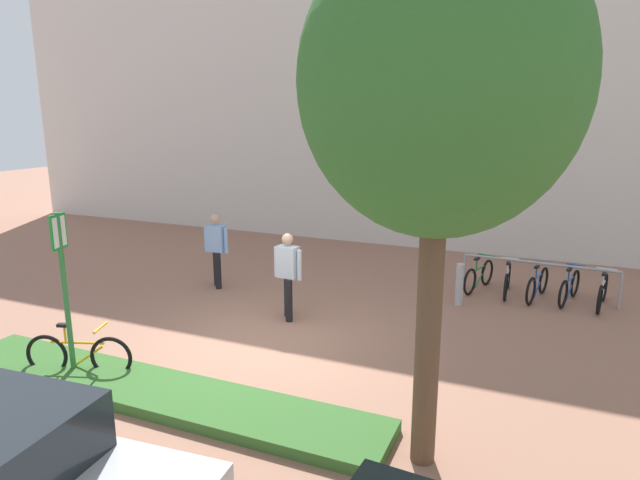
% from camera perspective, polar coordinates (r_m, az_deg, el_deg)
% --- Properties ---
extents(ground_plane, '(60.00, 60.00, 0.00)m').
position_cam_1_polar(ground_plane, '(9.98, -5.61, -10.34)').
color(ground_plane, '#936651').
extents(building_facade, '(28.00, 1.20, 10.00)m').
position_cam_1_polar(building_facade, '(17.00, 8.21, 16.55)').
color(building_facade, silver).
rests_on(building_facade, ground).
extents(planter_strip, '(7.00, 1.10, 0.16)m').
position_cam_1_polar(planter_strip, '(8.47, -16.99, -14.81)').
color(planter_strip, '#336028').
rests_on(planter_strip, ground).
extents(tree_sidewalk, '(2.88, 2.88, 5.86)m').
position_cam_1_polar(tree_sidewalk, '(5.81, 12.39, 15.61)').
color(tree_sidewalk, brown).
rests_on(tree_sidewalk, ground).
extents(parking_sign_post, '(0.12, 0.36, 2.57)m').
position_cam_1_polar(parking_sign_post, '(8.90, -25.16, -3.09)').
color(parking_sign_post, '#2D7238').
rests_on(parking_sign_post, ground).
extents(bike_at_sign, '(1.61, 0.63, 0.86)m').
position_cam_1_polar(bike_at_sign, '(9.33, -23.78, -10.88)').
color(bike_at_sign, black).
rests_on(bike_at_sign, ground).
extents(bike_rack_cluster, '(3.20, 1.70, 0.83)m').
position_cam_1_polar(bike_rack_cluster, '(12.84, 21.70, -4.19)').
color(bike_rack_cluster, '#99999E').
rests_on(bike_rack_cluster, ground).
extents(bollard_steel, '(0.16, 0.16, 0.90)m').
position_cam_1_polar(bollard_steel, '(11.85, 14.30, -4.52)').
color(bollard_steel, '#ADADB2').
rests_on(bollard_steel, ground).
extents(person_shirt_white, '(0.61, 0.36, 1.72)m').
position_cam_1_polar(person_shirt_white, '(12.77, -10.74, -0.58)').
color(person_shirt_white, black).
rests_on(person_shirt_white, ground).
extents(person_shirt_blue, '(0.61, 0.39, 1.72)m').
position_cam_1_polar(person_shirt_blue, '(10.61, -3.36, -3.20)').
color(person_shirt_blue, black).
rests_on(person_shirt_blue, ground).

